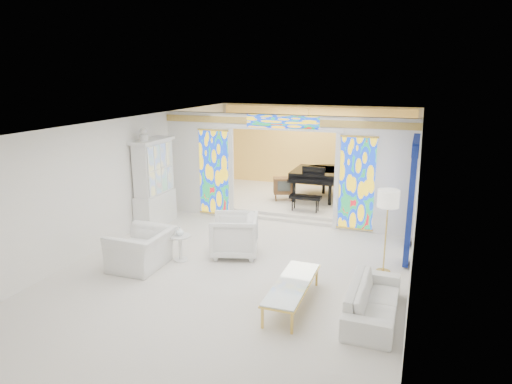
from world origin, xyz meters
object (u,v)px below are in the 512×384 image
at_px(coffee_table, 292,285).
at_px(armchair_left, 142,249).
at_px(tv_console, 283,186).
at_px(armchair_right, 234,235).
at_px(sofa, 373,300).
at_px(china_cabinet, 154,183).
at_px(grand_piano, 322,174).

bearing_deg(coffee_table, armchair_left, 171.55).
relative_size(armchair_left, tv_console, 1.74).
height_order(armchair_right, sofa, armchair_right).
relative_size(china_cabinet, armchair_left, 2.16).
xyz_separation_m(grand_piano, tv_console, (-1.06, -0.73, -0.29)).
relative_size(sofa, grand_piano, 0.73).
xyz_separation_m(china_cabinet, grand_piano, (3.83, 3.73, -0.23)).
xyz_separation_m(sofa, grand_piano, (-2.34, 6.76, 0.64)).
bearing_deg(tv_console, coffee_table, -93.48).
bearing_deg(armchair_left, tv_console, 164.10).
xyz_separation_m(coffee_table, tv_console, (-1.99, 6.13, 0.24)).
distance_m(coffee_table, grand_piano, 6.94).
height_order(armchair_right, coffee_table, armchair_right).
distance_m(armchair_left, tv_console, 5.81).
bearing_deg(armchair_left, coffee_table, 80.57).
relative_size(armchair_left, sofa, 0.62).
xyz_separation_m(armchair_right, coffee_table, (1.89, -1.83, -0.08)).
height_order(armchair_left, tv_console, tv_console).
xyz_separation_m(armchair_left, sofa, (4.89, -0.43, -0.11)).
relative_size(armchair_left, armchair_right, 1.20).
bearing_deg(grand_piano, armchair_left, -112.16).
bearing_deg(sofa, grand_piano, 19.48).
relative_size(sofa, tv_console, 2.81).
height_order(china_cabinet, armchair_left, china_cabinet).
relative_size(china_cabinet, sofa, 1.33).
bearing_deg(sofa, armchair_left, 85.45).
distance_m(china_cabinet, sofa, 6.92).
height_order(china_cabinet, armchair_right, china_cabinet).
bearing_deg(tv_console, sofa, -82.10).
relative_size(armchair_left, coffee_table, 0.64).
height_order(china_cabinet, tv_console, china_cabinet).
height_order(china_cabinet, sofa, china_cabinet).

